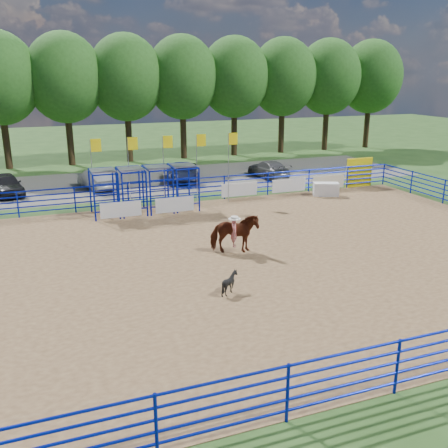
{
  "coord_description": "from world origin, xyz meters",
  "views": [
    {
      "loc": [
        -7.69,
        -18.46,
        7.64
      ],
      "look_at": [
        -0.4,
        1.0,
        1.3
      ],
      "focal_mm": 40.0,
      "sensor_mm": 36.0,
      "label": 1
    }
  ],
  "objects_px": {
    "calf": "(230,283)",
    "car_b": "(96,179)",
    "car_a": "(6,184)",
    "car_c": "(183,172)",
    "car_d": "(269,169)",
    "announcer_table": "(326,189)",
    "horse_and_rider": "(234,233)"
  },
  "relations": [
    {
      "from": "calf",
      "to": "car_c",
      "type": "bearing_deg",
      "value": -3.89
    },
    {
      "from": "calf",
      "to": "horse_and_rider",
      "type": "bearing_deg",
      "value": -16.55
    },
    {
      "from": "car_c",
      "to": "horse_and_rider",
      "type": "bearing_deg",
      "value": -83.8
    },
    {
      "from": "car_b",
      "to": "horse_and_rider",
      "type": "bearing_deg",
      "value": 91.68
    },
    {
      "from": "car_c",
      "to": "car_d",
      "type": "bearing_deg",
      "value": 6.42
    },
    {
      "from": "announcer_table",
      "to": "car_b",
      "type": "relative_size",
      "value": 0.39
    },
    {
      "from": "car_a",
      "to": "car_b",
      "type": "xyz_separation_m",
      "value": [
        5.68,
        -0.16,
        -0.02
      ]
    },
    {
      "from": "announcer_table",
      "to": "calf",
      "type": "relative_size",
      "value": 1.95
    },
    {
      "from": "car_b",
      "to": "car_d",
      "type": "height_order",
      "value": "car_b"
    },
    {
      "from": "car_b",
      "to": "car_c",
      "type": "bearing_deg",
      "value": 168.35
    },
    {
      "from": "announcer_table",
      "to": "horse_and_rider",
      "type": "distance_m",
      "value": 12.24
    },
    {
      "from": "calf",
      "to": "car_b",
      "type": "xyz_separation_m",
      "value": [
        -2.4,
        18.97,
        0.26
      ]
    },
    {
      "from": "calf",
      "to": "car_c",
      "type": "relative_size",
      "value": 0.17
    },
    {
      "from": "announcer_table",
      "to": "car_c",
      "type": "bearing_deg",
      "value": 134.35
    },
    {
      "from": "car_b",
      "to": "car_d",
      "type": "xyz_separation_m",
      "value": [
        12.64,
        -0.65,
        -0.04
      ]
    },
    {
      "from": "car_c",
      "to": "calf",
      "type": "bearing_deg",
      "value": -87.25
    },
    {
      "from": "horse_and_rider",
      "to": "car_c",
      "type": "distance_m",
      "value": 15.44
    },
    {
      "from": "horse_and_rider",
      "to": "car_b",
      "type": "height_order",
      "value": "horse_and_rider"
    },
    {
      "from": "car_c",
      "to": "car_b",
      "type": "bearing_deg",
      "value": -164.13
    },
    {
      "from": "calf",
      "to": "car_b",
      "type": "height_order",
      "value": "car_b"
    },
    {
      "from": "car_d",
      "to": "car_a",
      "type": "bearing_deg",
      "value": -5.07
    },
    {
      "from": "calf",
      "to": "car_d",
      "type": "bearing_deg",
      "value": -21.88
    },
    {
      "from": "announcer_table",
      "to": "calf",
      "type": "distance_m",
      "value": 16.13
    },
    {
      "from": "car_a",
      "to": "car_c",
      "type": "xyz_separation_m",
      "value": [
        11.88,
        0.05,
        -0.04
      ]
    },
    {
      "from": "car_b",
      "to": "car_d",
      "type": "bearing_deg",
      "value": 163.52
    },
    {
      "from": "calf",
      "to": "car_d",
      "type": "distance_m",
      "value": 20.99
    },
    {
      "from": "horse_and_rider",
      "to": "car_a",
      "type": "height_order",
      "value": "horse_and_rider"
    },
    {
      "from": "calf",
      "to": "car_c",
      "type": "xyz_separation_m",
      "value": [
        3.8,
        19.17,
        0.25
      ]
    },
    {
      "from": "car_b",
      "to": "car_c",
      "type": "xyz_separation_m",
      "value": [
        6.2,
        0.21,
        -0.01
      ]
    },
    {
      "from": "car_d",
      "to": "car_c",
      "type": "bearing_deg",
      "value": -10.1
    },
    {
      "from": "horse_and_rider",
      "to": "car_b",
      "type": "bearing_deg",
      "value": 105.24
    },
    {
      "from": "calf",
      "to": "car_a",
      "type": "distance_m",
      "value": 20.76
    }
  ]
}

